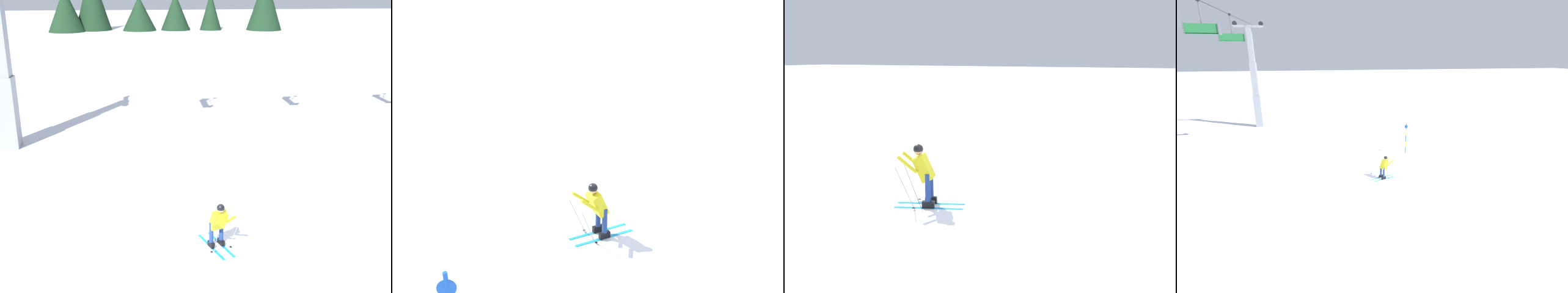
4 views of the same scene
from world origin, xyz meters
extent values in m
plane|color=white|center=(0.00, 0.00, 0.00)|extent=(260.00, 260.00, 0.00)
cube|color=#198CCC|center=(0.23, -0.72, 0.01)|extent=(0.64, 1.55, 0.01)
cube|color=black|center=(0.23, -0.72, 0.09)|extent=(0.20, 0.30, 0.16)
cylinder|color=navy|center=(0.23, -0.72, 0.50)|extent=(0.13, 0.13, 0.65)
cube|color=#198CCC|center=(-0.08, -0.83, 0.01)|extent=(0.64, 1.55, 0.01)
cube|color=black|center=(-0.08, -0.83, 0.09)|extent=(0.20, 0.30, 0.16)
cylinder|color=navy|center=(-0.08, -0.83, 0.50)|extent=(0.13, 0.13, 0.65)
cube|color=gold|center=(0.12, -0.89, 0.93)|extent=(0.56, 0.59, 0.65)
sphere|color=tan|center=(0.16, -1.00, 1.33)|extent=(0.22, 0.22, 0.22)
sphere|color=black|center=(0.16, -1.00, 1.37)|extent=(0.23, 0.23, 0.23)
cylinder|color=gold|center=(0.44, -1.12, 1.05)|extent=(0.25, 0.49, 0.43)
cylinder|color=gray|center=(0.50, -1.14, 0.45)|extent=(0.28, 0.40, 1.12)
cylinder|color=black|center=(0.48, -0.96, 0.05)|extent=(0.07, 0.07, 0.01)
cylinder|color=gold|center=(0.01, -1.28, 1.05)|extent=(0.25, 0.49, 0.43)
cylinder|color=gray|center=(-0.02, -1.33, 0.45)|extent=(0.07, 0.47, 1.12)
cylinder|color=black|center=(-0.12, -1.18, 0.05)|extent=(0.07, 0.07, 0.01)
cylinder|color=blue|center=(4.63, -3.72, 2.20)|extent=(0.07, 0.07, 0.49)
cylinder|color=blue|center=(4.64, -3.72, 2.19)|extent=(0.02, 0.28, 0.28)
camera|label=1|loc=(-1.94, -13.46, 7.54)|focal=44.49mm
camera|label=2|loc=(10.39, -2.52, 6.48)|focal=44.32mm
camera|label=3|loc=(8.68, 4.59, 3.48)|focal=41.15mm
camera|label=4|loc=(-16.47, 3.04, 7.65)|focal=26.35mm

